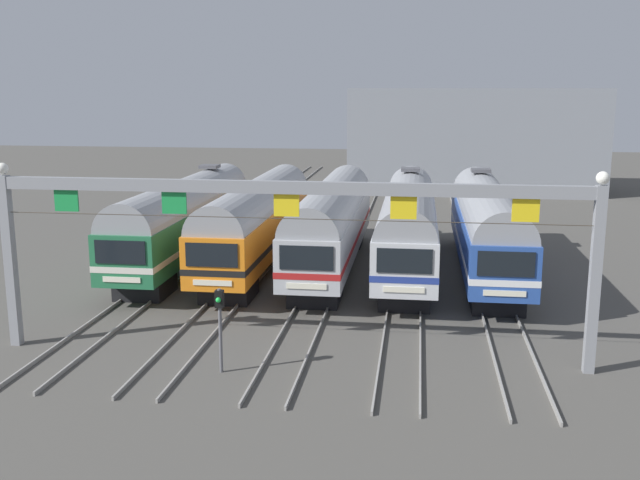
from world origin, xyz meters
name	(u,v)px	position (x,y,z in m)	size (l,w,h in m)	color
ground_plane	(332,269)	(0.00, 0.00, 0.00)	(160.00, 160.00, 0.00)	#4C4944
track_bed	(358,215)	(0.00, 17.00, 0.07)	(17.78, 70.00, 0.15)	gray
commuter_train_green	(185,217)	(-8.14, 0.00, 2.69)	(2.88, 18.06, 5.05)	#236B42
commuter_train_orange	(258,219)	(-4.07, -0.01, 2.69)	(2.88, 18.06, 4.77)	orange
commuter_train_stainless	(332,220)	(0.00, -0.01, 2.69)	(2.88, 18.06, 4.77)	#B2B5BA
commuter_train_silver	(408,222)	(4.07, 0.00, 2.69)	(2.88, 18.06, 5.05)	silver
commuter_train_blue	(487,224)	(8.14, 0.00, 2.69)	(2.88, 18.06, 5.05)	#284C9E
catenary_gantry	(287,216)	(0.00, -13.50, 5.24)	(21.52, 0.44, 6.97)	gray
yard_signal_mast	(220,314)	(-2.03, -15.20, 2.08)	(0.28, 0.35, 2.98)	#59595E
maintenance_building	(473,139)	(9.64, 33.84, 4.82)	(23.37, 10.00, 9.64)	gray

